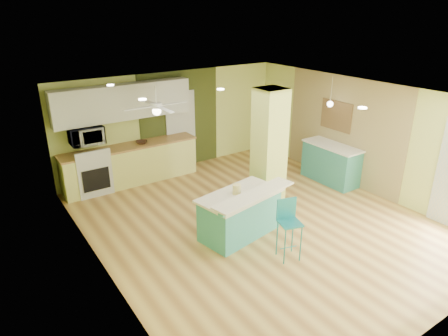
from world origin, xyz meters
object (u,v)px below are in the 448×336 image
(canister, at_px, (237,189))
(bar_stool, at_px, (288,219))
(side_counter, at_px, (331,163))
(fruit_bowl, at_px, (142,142))
(peninsula, at_px, (240,213))

(canister, bearing_deg, bar_stool, -75.00)
(bar_stool, bearing_deg, side_counter, 46.04)
(side_counter, height_order, fruit_bowl, fruit_bowl)
(canister, bearing_deg, fruit_bowl, 97.23)
(peninsula, height_order, canister, canister)
(side_counter, bearing_deg, canister, -168.07)
(canister, bearing_deg, peninsula, -56.38)
(side_counter, distance_m, fruit_bowl, 4.55)
(canister, bearing_deg, side_counter, 11.93)
(fruit_bowl, height_order, canister, fruit_bowl)
(bar_stool, distance_m, canister, 1.12)
(side_counter, height_order, canister, canister)
(bar_stool, xyz_separation_m, canister, (-0.29, 1.06, 0.21))
(side_counter, bearing_deg, peninsula, -166.77)
(peninsula, distance_m, canister, 0.48)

